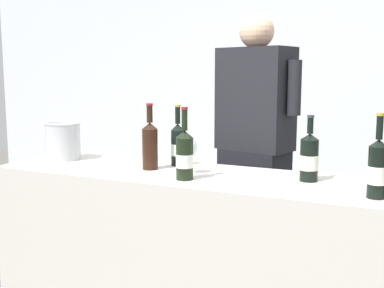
# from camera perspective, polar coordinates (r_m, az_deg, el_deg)

# --- Properties ---
(wall_back) EXTENTS (8.00, 0.10, 2.80)m
(wall_back) POSITION_cam_1_polar(r_m,az_deg,el_deg) (4.83, 14.35, 8.11)
(wall_back) COLOR silver
(wall_back) RESTS_ON ground_plane
(counter) EXTENTS (2.28, 0.58, 0.90)m
(counter) POSITION_cam_1_polar(r_m,az_deg,el_deg) (2.52, 1.96, -13.77)
(counter) COLOR beige
(counter) RESTS_ON ground_plane
(wine_bottle_1) EXTENTS (0.08, 0.08, 0.35)m
(wine_bottle_1) POSITION_cam_1_polar(r_m,az_deg,el_deg) (2.52, -5.00, -0.01)
(wine_bottle_1) COLOR black
(wine_bottle_1) RESTS_ON counter
(wine_bottle_2) EXTENTS (0.08, 0.08, 0.34)m
(wine_bottle_2) POSITION_cam_1_polar(r_m,az_deg,el_deg) (2.07, 21.10, -2.73)
(wine_bottle_2) COLOR black
(wine_bottle_2) RESTS_ON counter
(wine_bottle_3) EXTENTS (0.08, 0.08, 0.34)m
(wine_bottle_3) POSITION_cam_1_polar(r_m,az_deg,el_deg) (2.27, -0.88, -1.29)
(wine_bottle_3) COLOR black
(wine_bottle_3) RESTS_ON counter
(wine_bottle_4) EXTENTS (0.08, 0.08, 0.33)m
(wine_bottle_4) POSITION_cam_1_polar(r_m,az_deg,el_deg) (2.62, -1.69, -0.03)
(wine_bottle_4) COLOR black
(wine_bottle_4) RESTS_ON counter
(wine_bottle_5) EXTENTS (0.09, 0.09, 0.31)m
(wine_bottle_5) POSITION_cam_1_polar(r_m,az_deg,el_deg) (2.30, 13.71, -1.57)
(wine_bottle_5) COLOR black
(wine_bottle_5) RESTS_ON counter
(wine_glass) EXTENTS (0.08, 0.08, 0.18)m
(wine_glass) POSITION_cam_1_polar(r_m,az_deg,el_deg) (2.40, -0.40, -0.59)
(wine_glass) COLOR silver
(wine_glass) RESTS_ON counter
(ice_bucket) EXTENTS (0.21, 0.21, 0.22)m
(ice_bucket) POSITION_cam_1_polar(r_m,az_deg,el_deg) (2.90, -15.02, 0.37)
(ice_bucket) COLOR silver
(ice_bucket) RESTS_ON counter
(person_server) EXTENTS (0.58, 0.35, 1.75)m
(person_server) POSITION_cam_1_polar(r_m,az_deg,el_deg) (3.01, 7.38, -2.13)
(person_server) COLOR black
(person_server) RESTS_ON ground_plane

